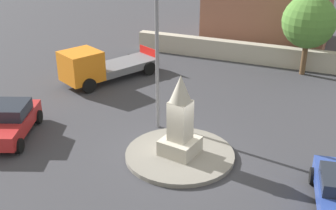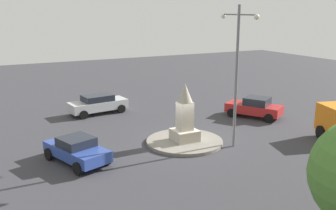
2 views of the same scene
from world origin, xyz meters
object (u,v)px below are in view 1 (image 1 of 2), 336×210
Objects in this scene: truck_orange_waiting at (98,66)px; monument at (180,123)px; tree_near_wall at (309,22)px; car_red_parked_right at (10,121)px; streetlamp at (157,27)px.

monument is at bearing -118.77° from truck_orange_waiting.
monument is 0.70× the size of tree_near_wall.
truck_orange_waiting is (7.19, 1.07, 0.25)m from car_red_parked_right.
monument is 0.81× the size of car_red_parked_right.
truck_orange_waiting is at bearing 129.11° from tree_near_wall.
streetlamp is 7.76m from truck_orange_waiting.
monument reaches higher than truck_orange_waiting.
car_red_parked_right is 0.67× the size of truck_orange_waiting.
car_red_parked_right is at bearing 130.42° from streetlamp.
car_red_parked_right is 17.63m from tree_near_wall.
monument is 4.30m from streetlamp.
streetlamp is at bearing -115.06° from truck_orange_waiting.
car_red_parked_right is at bearing -171.53° from truck_orange_waiting.
truck_orange_waiting is at bearing 61.23° from monument.
monument is at bearing -70.73° from car_red_parked_right.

